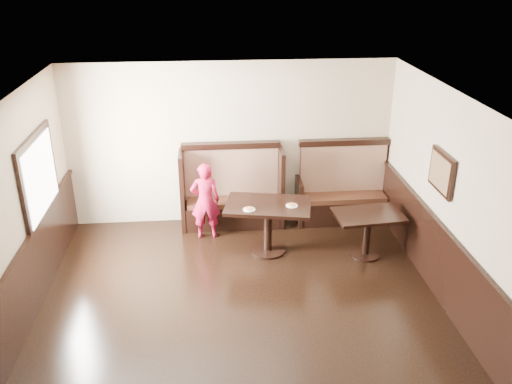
{
  "coord_description": "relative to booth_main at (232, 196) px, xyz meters",
  "views": [
    {
      "loc": [
        -0.34,
        -5.24,
        4.37
      ],
      "look_at": [
        0.33,
        2.35,
        1.0
      ],
      "focal_mm": 38.0,
      "sensor_mm": 36.0,
      "label": 1
    }
  ],
  "objects": [
    {
      "name": "booth_neighbor",
      "position": [
        1.95,
        -0.0,
        -0.05
      ],
      "size": [
        1.65,
        0.72,
        1.45
      ],
      "color": "black",
      "rests_on": "ground"
    },
    {
      "name": "child",
      "position": [
        -0.46,
        -0.46,
        0.13
      ],
      "size": [
        0.48,
        0.32,
        1.31
      ],
      "primitive_type": "imported",
      "rotation": [
        0.0,
        0.0,
        3.15
      ],
      "color": "#AF1239",
      "rests_on": "ground"
    },
    {
      "name": "table_neighbor",
      "position": [
        2.03,
        -1.28,
        0.01
      ],
      "size": [
        1.09,
        0.77,
        0.72
      ],
      "rotation": [
        0.0,
        0.0,
        0.09
      ],
      "color": "black",
      "rests_on": "ground"
    },
    {
      "name": "booth_main",
      "position": [
        0.0,
        0.0,
        0.0
      ],
      "size": [
        1.75,
        0.72,
        1.45
      ],
      "color": "black",
      "rests_on": "ground"
    },
    {
      "name": "table_main",
      "position": [
        0.51,
        -1.04,
        0.11
      ],
      "size": [
        1.44,
        1.05,
        0.83
      ],
      "rotation": [
        0.0,
        0.0,
        -0.2
      ],
      "color": "black",
      "rests_on": "ground"
    },
    {
      "name": "room_shell",
      "position": [
        -0.3,
        -3.01,
        0.14
      ],
      "size": [
        7.0,
        7.0,
        7.0
      ],
      "color": "tan",
      "rests_on": "ground"
    },
    {
      "name": "pizza_plate_left",
      "position": [
        0.2,
        -1.21,
        0.32
      ],
      "size": [
        0.19,
        0.19,
        0.03
      ],
      "color": "white",
      "rests_on": "table_main"
    },
    {
      "name": "ground",
      "position": [
        0.0,
        -3.3,
        -0.53
      ],
      "size": [
        7.0,
        7.0,
        0.0
      ],
      "primitive_type": "plane",
      "color": "black",
      "rests_on": "ground"
    },
    {
      "name": "pizza_plate_right",
      "position": [
        0.87,
        -1.13,
        0.32
      ],
      "size": [
        0.18,
        0.18,
        0.03
      ],
      "color": "white",
      "rests_on": "table_main"
    }
  ]
}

